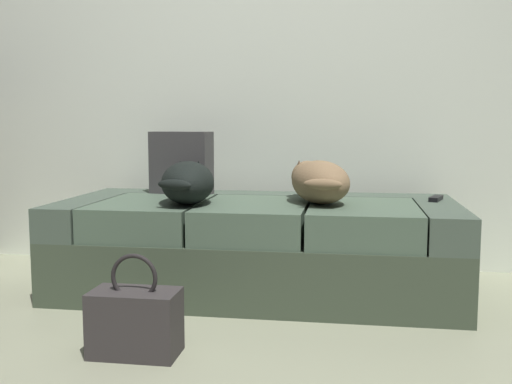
{
  "coord_description": "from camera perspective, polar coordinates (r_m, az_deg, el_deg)",
  "views": [
    {
      "loc": [
        0.45,
        -1.81,
        0.84
      ],
      "look_at": [
        0.0,
        1.06,
        0.51
      ],
      "focal_mm": 41.9,
      "sensor_mm": 36.0,
      "label": 1
    }
  ],
  "objects": [
    {
      "name": "dog_tan",
      "position": [
        2.93,
        5.91,
        1.05
      ],
      "size": [
        0.4,
        0.59,
        0.21
      ],
      "color": "olive",
      "rests_on": "couch"
    },
    {
      "name": "dog_dark",
      "position": [
        2.92,
        -6.51,
        0.99
      ],
      "size": [
        0.35,
        0.59,
        0.2
      ],
      "color": "black",
      "rests_on": "couch"
    },
    {
      "name": "couch",
      "position": [
        3.02,
        0.15,
        -5.21
      ],
      "size": [
        1.96,
        0.89,
        0.46
      ],
      "color": "#3B4735",
      "rests_on": "ground"
    },
    {
      "name": "ground_plane",
      "position": [
        2.05,
        -4.84,
        -17.78
      ],
      "size": [
        10.0,
        10.0,
        0.0
      ],
      "primitive_type": "plane",
      "color": "gray"
    },
    {
      "name": "throw_pillow",
      "position": [
        3.3,
        -7.16,
        2.79
      ],
      "size": [
        0.36,
        0.18,
        0.34
      ],
      "primitive_type": "cube",
      "rotation": [
        0.0,
        0.0,
        -0.19
      ],
      "color": "#3E3C3C",
      "rests_on": "couch"
    },
    {
      "name": "tv_remote",
      "position": [
        3.12,
        16.8,
        -0.59
      ],
      "size": [
        0.09,
        0.16,
        0.02
      ],
      "primitive_type": "cube",
      "rotation": [
        0.0,
        0.0,
        -0.33
      ],
      "color": "black",
      "rests_on": "couch"
    },
    {
      "name": "handbag",
      "position": [
        2.27,
        -11.46,
        -12.01
      ],
      "size": [
        0.32,
        0.18,
        0.38
      ],
      "color": "#332F2F",
      "rests_on": "ground"
    },
    {
      "name": "back_wall",
      "position": [
        3.63,
        1.75,
        15.36
      ],
      "size": [
        6.4,
        0.1,
        2.8
      ],
      "primitive_type": "cube",
      "color": "silver",
      "rests_on": "ground"
    }
  ]
}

